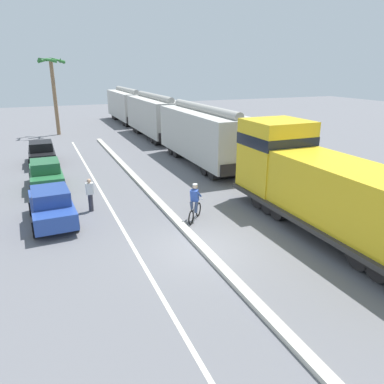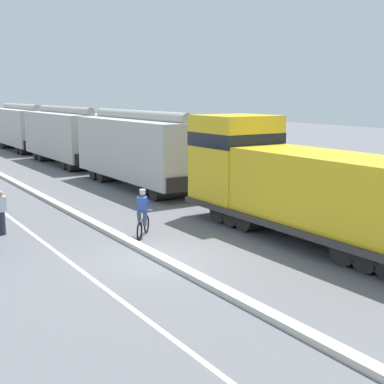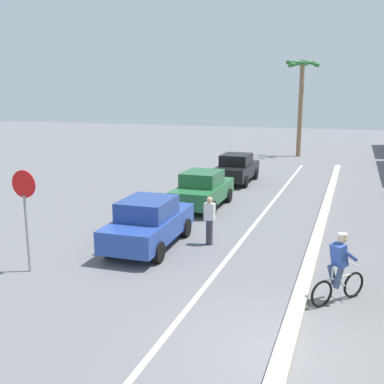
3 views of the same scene
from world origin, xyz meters
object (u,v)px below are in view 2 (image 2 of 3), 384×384
(hopper_car_lead, at_px, (139,150))
(hopper_car_trailing, at_px, (22,127))
(locomotive, at_px, (296,187))
(cyclist, at_px, (143,214))
(hopper_car_middle, at_px, (66,136))
(pedestrian_by_cars, at_px, (2,212))

(hopper_car_lead, distance_m, hopper_car_trailing, 23.20)
(locomotive, relative_size, hopper_car_lead, 1.10)
(hopper_car_lead, bearing_deg, hopper_car_trailing, 90.00)
(cyclist, bearing_deg, hopper_car_middle, 77.58)
(pedestrian_by_cars, bearing_deg, hopper_car_middle, 63.90)
(locomotive, height_order, hopper_car_middle, locomotive)
(hopper_car_middle, xyz_separation_m, hopper_car_trailing, (0.00, 11.60, 0.00))
(cyclist, relative_size, pedestrian_by_cars, 1.06)
(hopper_car_middle, bearing_deg, cyclist, -102.42)
(locomotive, xyz_separation_m, hopper_car_middle, (0.00, 23.76, 0.28))
(hopper_car_trailing, bearing_deg, hopper_car_lead, -90.00)
(hopper_car_middle, bearing_deg, locomotive, -90.00)
(hopper_car_lead, bearing_deg, hopper_car_middle, 90.00)
(cyclist, xyz_separation_m, pedestrian_by_cars, (-4.16, 2.99, 0.03))
(hopper_car_lead, xyz_separation_m, cyclist, (-4.59, -9.25, -1.26))
(hopper_car_lead, distance_m, pedestrian_by_cars, 10.84)
(locomotive, xyz_separation_m, cyclist, (-4.59, 2.90, -0.98))
(hopper_car_lead, distance_m, hopper_car_middle, 11.60)
(hopper_car_lead, relative_size, pedestrian_by_cars, 6.54)
(hopper_car_trailing, bearing_deg, cyclist, -98.05)
(locomotive, bearing_deg, hopper_car_middle, 90.00)
(locomotive, bearing_deg, pedestrian_by_cars, 146.07)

